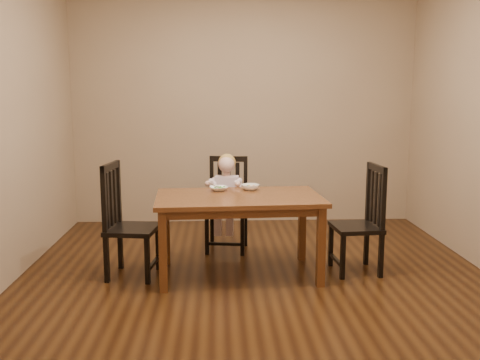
{
  "coord_description": "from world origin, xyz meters",
  "views": [
    {
      "loc": [
        -0.31,
        -4.32,
        1.55
      ],
      "look_at": [
        -0.12,
        0.25,
        0.79
      ],
      "focal_mm": 40.0,
      "sensor_mm": 36.0,
      "label": 1
    }
  ],
  "objects_px": {
    "chair_child": "(227,206)",
    "chair_right": "(361,221)",
    "toddler": "(227,193)",
    "chair_left": "(127,223)",
    "bowl_veg": "(250,187)",
    "dining_table": "(239,205)",
    "bowl_peas": "(219,189)"
  },
  "relations": [
    {
      "from": "chair_right",
      "to": "bowl_veg",
      "type": "height_order",
      "value": "chair_right"
    },
    {
      "from": "dining_table",
      "to": "bowl_veg",
      "type": "height_order",
      "value": "bowl_veg"
    },
    {
      "from": "dining_table",
      "to": "chair_left",
      "type": "distance_m",
      "value": 0.95
    },
    {
      "from": "toddler",
      "to": "bowl_peas",
      "type": "bearing_deg",
      "value": 89.16
    },
    {
      "from": "toddler",
      "to": "chair_left",
      "type": "bearing_deg",
      "value": 47.97
    },
    {
      "from": "bowl_peas",
      "to": "dining_table",
      "type": "bearing_deg",
      "value": -53.81
    },
    {
      "from": "chair_left",
      "to": "chair_right",
      "type": "height_order",
      "value": "chair_left"
    },
    {
      "from": "dining_table",
      "to": "chair_left",
      "type": "bearing_deg",
      "value": 179.4
    },
    {
      "from": "chair_child",
      "to": "toddler",
      "type": "relative_size",
      "value": 1.79
    },
    {
      "from": "dining_table",
      "to": "bowl_veg",
      "type": "bearing_deg",
      "value": 66.26
    },
    {
      "from": "chair_left",
      "to": "bowl_veg",
      "type": "height_order",
      "value": "chair_left"
    },
    {
      "from": "bowl_peas",
      "to": "bowl_veg",
      "type": "relative_size",
      "value": 1.0
    },
    {
      "from": "chair_right",
      "to": "bowl_peas",
      "type": "bearing_deg",
      "value": 76.59
    },
    {
      "from": "chair_child",
      "to": "chair_right",
      "type": "distance_m",
      "value": 1.35
    },
    {
      "from": "chair_right",
      "to": "bowl_veg",
      "type": "relative_size",
      "value": 5.9
    },
    {
      "from": "chair_right",
      "to": "toddler",
      "type": "bearing_deg",
      "value": 54.81
    },
    {
      "from": "chair_right",
      "to": "toddler",
      "type": "height_order",
      "value": "chair_right"
    },
    {
      "from": "dining_table",
      "to": "chair_child",
      "type": "distance_m",
      "value": 0.79
    },
    {
      "from": "chair_child",
      "to": "chair_right",
      "type": "height_order",
      "value": "chair_right"
    },
    {
      "from": "chair_child",
      "to": "bowl_veg",
      "type": "xyz_separation_m",
      "value": [
        0.2,
        -0.51,
        0.27
      ]
    },
    {
      "from": "chair_right",
      "to": "bowl_veg",
      "type": "xyz_separation_m",
      "value": [
        -0.94,
        0.22,
        0.26
      ]
    },
    {
      "from": "dining_table",
      "to": "toddler",
      "type": "relative_size",
      "value": 2.78
    },
    {
      "from": "chair_left",
      "to": "dining_table",
      "type": "bearing_deg",
      "value": 97.24
    },
    {
      "from": "bowl_peas",
      "to": "chair_left",
      "type": "bearing_deg",
      "value": -164.22
    },
    {
      "from": "toddler",
      "to": "bowl_veg",
      "type": "xyz_separation_m",
      "value": [
        0.2,
        -0.46,
        0.14
      ]
    },
    {
      "from": "chair_right",
      "to": "chair_child",
      "type": "bearing_deg",
      "value": 52.99
    },
    {
      "from": "toddler",
      "to": "bowl_peas",
      "type": "relative_size",
      "value": 3.24
    },
    {
      "from": "chair_child",
      "to": "toddler",
      "type": "distance_m",
      "value": 0.14
    },
    {
      "from": "chair_left",
      "to": "bowl_peas",
      "type": "relative_size",
      "value": 6.11
    },
    {
      "from": "chair_left",
      "to": "toddler",
      "type": "relative_size",
      "value": 1.89
    },
    {
      "from": "toddler",
      "to": "bowl_peas",
      "type": "distance_m",
      "value": 0.51
    },
    {
      "from": "chair_left",
      "to": "bowl_veg",
      "type": "relative_size",
      "value": 6.08
    }
  ]
}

